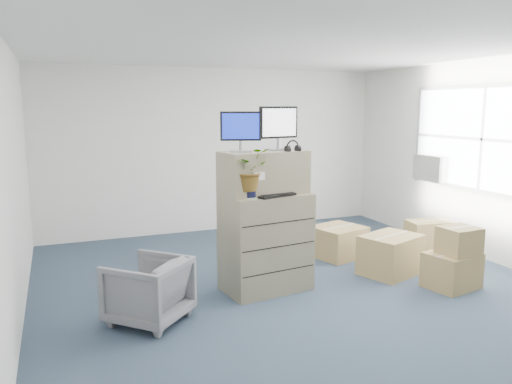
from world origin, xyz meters
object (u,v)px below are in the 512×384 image
monitor_right (279,126)px  water_bottle (268,181)px  filing_cabinet_lower (266,242)px  monitor_left (241,129)px  potted_plant (249,175)px  office_chair (148,287)px  keyboard (275,195)px

monitor_right → water_bottle: monitor_right is taller
filing_cabinet_lower → monitor_right: (0.20, 0.10, 1.35)m
water_bottle → monitor_left: bearing=-177.6°
potted_plant → office_chair: bearing=-169.4°
monitor_left → keyboard: 0.83m
filing_cabinet_lower → keyboard: (0.04, -0.16, 0.59)m
keyboard → office_chair: 1.71m
water_bottle → office_chair: water_bottle is taller
keyboard → filing_cabinet_lower: bearing=86.1°
monitor_right → monitor_left: bearing=175.3°
water_bottle → keyboard: bearing=-92.5°
filing_cabinet_lower → potted_plant: potted_plant is taller
office_chair → keyboard: bearing=143.5°
water_bottle → office_chair: 1.82m
filing_cabinet_lower → monitor_right: size_ratio=2.25×
potted_plant → water_bottle: bearing=35.5°
filing_cabinet_lower → monitor_left: monitor_left is taller
monitor_left → keyboard: (0.33, -0.22, -0.73)m
monitor_left → water_bottle: size_ratio=1.56×
filing_cabinet_lower → monitor_left: 1.35m
monitor_right → potted_plant: 0.76m
keyboard → potted_plant: size_ratio=0.84×
monitor_left → keyboard: monitor_left is taller
monitor_left → monitor_right: 0.49m
filing_cabinet_lower → keyboard: keyboard is taller
monitor_right → office_chair: monitor_right is taller
filing_cabinet_lower → monitor_right: monitor_right is taller
monitor_left → office_chair: 1.98m
keyboard → potted_plant: potted_plant is taller
monitor_right → keyboard: monitor_right is taller
monitor_left → water_bottle: bearing=20.8°
keyboard → water_bottle: 0.27m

